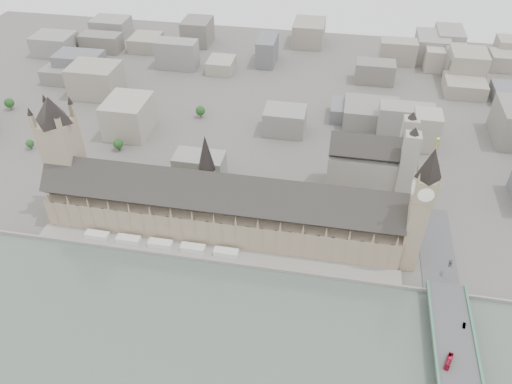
% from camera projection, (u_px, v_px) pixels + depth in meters
% --- Properties ---
extents(ground, '(900.00, 900.00, 0.00)m').
position_uv_depth(ground, '(215.00, 248.00, 371.45)').
color(ground, '#595651').
rests_on(ground, ground).
extents(embankment_wall, '(600.00, 1.50, 3.00)m').
position_uv_depth(embankment_wall, '(210.00, 261.00, 358.97)').
color(embankment_wall, gray).
rests_on(embankment_wall, ground).
extents(river_terrace, '(270.00, 15.00, 2.00)m').
position_uv_depth(river_terrace, '(213.00, 254.00, 365.06)').
color(river_terrace, gray).
rests_on(river_terrace, ground).
extents(terrace_tents, '(118.00, 7.00, 4.00)m').
position_uv_depth(terrace_tents, '(160.00, 244.00, 369.30)').
color(terrace_tents, silver).
rests_on(terrace_tents, river_terrace).
extents(palace_of_westminster, '(265.00, 40.73, 55.44)m').
position_uv_depth(palace_of_westminster, '(220.00, 208.00, 372.51)').
color(palace_of_westminster, gray).
rests_on(palace_of_westminster, ground).
extents(elizabeth_tower, '(17.00, 17.00, 107.50)m').
position_uv_depth(elizabeth_tower, '(421.00, 203.00, 321.77)').
color(elizabeth_tower, gray).
rests_on(elizabeth_tower, ground).
extents(victoria_tower, '(30.00, 30.00, 100.00)m').
position_uv_depth(victoria_tower, '(63.00, 150.00, 374.61)').
color(victoria_tower, gray).
rests_on(victoria_tower, ground).
extents(central_tower, '(13.00, 13.00, 48.00)m').
position_uv_depth(central_tower, '(207.00, 163.00, 356.91)').
color(central_tower, '#988E69').
rests_on(central_tower, ground).
extents(westminster_abbey, '(68.00, 36.00, 64.00)m').
position_uv_depth(westminster_abbey, '(372.00, 164.00, 413.16)').
color(westminster_abbey, gray).
rests_on(westminster_abbey, ground).
extents(city_skyline_inland, '(720.00, 360.00, 38.00)m').
position_uv_depth(city_skyline_inland, '(269.00, 80.00, 548.34)').
color(city_skyline_inland, gray).
rests_on(city_skyline_inland, ground).
extents(park_trees, '(110.00, 30.00, 15.00)m').
position_uv_depth(park_trees, '(221.00, 190.00, 414.43)').
color(park_trees, '#184017').
rests_on(park_trees, ground).
extents(red_bus_north, '(6.49, 11.74, 3.21)m').
position_uv_depth(red_bus_north, '(449.00, 361.00, 283.49)').
color(red_bus_north, '#A71329').
rests_on(red_bus_north, westminster_bridge).
extents(car_silver, '(2.46, 4.54, 1.42)m').
position_uv_depth(car_silver, '(464.00, 325.00, 303.73)').
color(car_silver, gray).
rests_on(car_silver, westminster_bridge).
extents(car_approach, '(3.64, 6.08, 1.65)m').
position_uv_depth(car_approach, '(450.00, 263.00, 343.86)').
color(car_approach, gray).
rests_on(car_approach, westminster_bridge).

